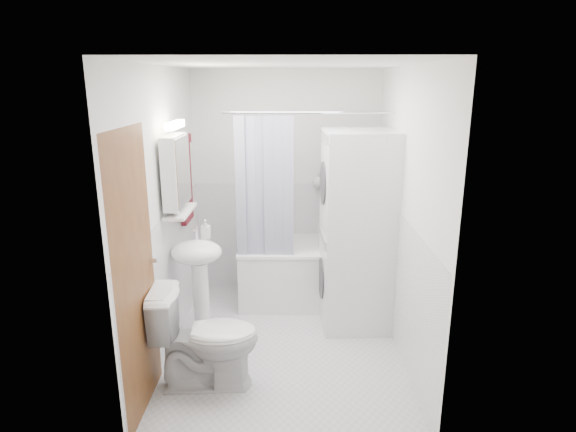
{
  "coord_description": "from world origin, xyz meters",
  "views": [
    {
      "loc": [
        0.07,
        -3.86,
        2.27
      ],
      "look_at": [
        0.03,
        0.15,
        1.15
      ],
      "focal_mm": 30.0,
      "sensor_mm": 36.0,
      "label": 1
    }
  ],
  "objects_px": {
    "bathtub": "(318,269)",
    "sink": "(198,268)",
    "toilet": "(206,338)",
    "washer_dryer": "(358,231)"
  },
  "relations": [
    {
      "from": "bathtub",
      "to": "sink",
      "type": "distance_m",
      "value": 1.45
    },
    {
      "from": "toilet",
      "to": "sink",
      "type": "bearing_deg",
      "value": 11.1
    },
    {
      "from": "sink",
      "to": "toilet",
      "type": "distance_m",
      "value": 0.74
    },
    {
      "from": "sink",
      "to": "washer_dryer",
      "type": "height_order",
      "value": "washer_dryer"
    },
    {
      "from": "bathtub",
      "to": "toilet",
      "type": "xyz_separation_m",
      "value": [
        -0.93,
        -1.52,
        0.05
      ]
    },
    {
      "from": "bathtub",
      "to": "sink",
      "type": "xyz_separation_m",
      "value": [
        -1.1,
        -0.87,
        0.36
      ]
    },
    {
      "from": "bathtub",
      "to": "washer_dryer",
      "type": "distance_m",
      "value": 0.84
    },
    {
      "from": "washer_dryer",
      "to": "toilet",
      "type": "relative_size",
      "value": 2.32
    },
    {
      "from": "washer_dryer",
      "to": "toilet",
      "type": "height_order",
      "value": "washer_dryer"
    },
    {
      "from": "bathtub",
      "to": "washer_dryer",
      "type": "relative_size",
      "value": 0.89
    }
  ]
}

